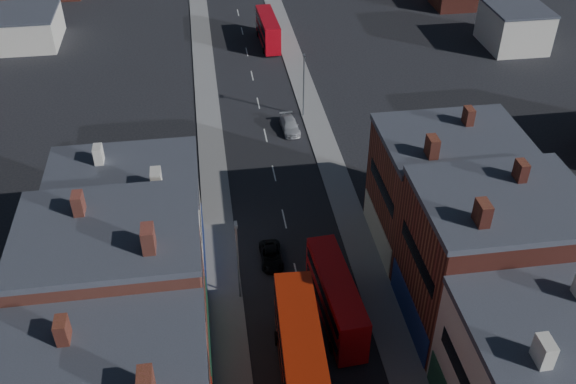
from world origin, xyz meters
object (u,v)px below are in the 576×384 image
object	(u,v)px
bus_0	(301,358)
bus_1	(336,297)
car_2	(271,256)
bus_2	(268,29)
car_3	(290,125)

from	to	relation	value
bus_0	bus_1	bearing A→B (deg)	60.38
bus_0	car_2	world-z (taller)	bus_0
bus_0	bus_2	world-z (taller)	bus_0
car_2	car_3	xyz separation A→B (m)	(5.02, 22.57, 0.10)
bus_2	car_2	size ratio (longest dim) A/B	2.44
bus_0	bus_1	size ratio (longest dim) A/B	1.20
bus_0	bus_1	world-z (taller)	bus_0
car_2	car_3	world-z (taller)	car_3
bus_0	car_3	xyz separation A→B (m)	(4.52, 36.25, -2.25)
bus_1	car_3	distance (m)	30.30
bus_2	car_2	bearing A→B (deg)	-98.43
car_2	bus_0	bearing A→B (deg)	-86.86
car_3	bus_0	bearing A→B (deg)	-100.46
bus_1	bus_2	xyz separation A→B (m)	(1.19, 55.83, -0.08)
bus_1	car_2	xyz separation A→B (m)	(-4.31, 7.67, -1.86)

